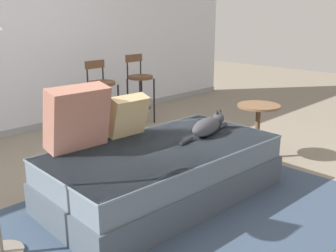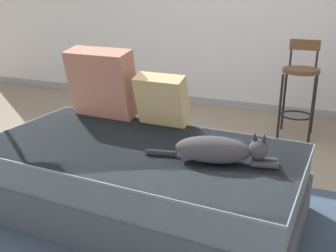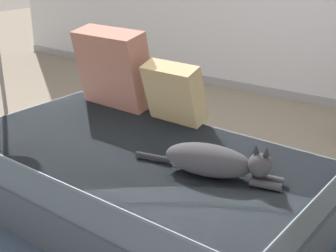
{
  "view_description": "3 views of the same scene",
  "coord_description": "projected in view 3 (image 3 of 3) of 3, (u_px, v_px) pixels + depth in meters",
  "views": [
    {
      "loc": [
        -2.15,
        -2.55,
        1.51
      ],
      "look_at": [
        0.15,
        -0.3,
        0.57
      ],
      "focal_mm": 42.0,
      "sensor_mm": 36.0,
      "label": 1
    },
    {
      "loc": [
        1.04,
        -2.39,
        1.35
      ],
      "look_at": [
        0.15,
        -0.3,
        0.57
      ],
      "focal_mm": 42.0,
      "sensor_mm": 36.0,
      "label": 2
    },
    {
      "loc": [
        1.47,
        -2.16,
        1.47
      ],
      "look_at": [
        0.15,
        -0.3,
        0.57
      ],
      "focal_mm": 50.0,
      "sensor_mm": 36.0,
      "label": 3
    }
  ],
  "objects": [
    {
      "name": "ground_plane",
      "position": [
        176.0,
        191.0,
        2.96
      ],
      "size": [
        16.0,
        16.0,
        0.0
      ],
      "primitive_type": "plane",
      "color": "slate",
      "rests_on": "ground"
    },
    {
      "name": "wall_baseboard_trim",
      "position": [
        302.0,
        97.0,
        4.61
      ],
      "size": [
        8.0,
        0.02,
        0.09
      ],
      "primitive_type": "cube",
      "color": "gray",
      "rests_on": "ground"
    },
    {
      "name": "cat",
      "position": [
        214.0,
        161.0,
        2.15
      ],
      "size": [
        0.74,
        0.25,
        0.19
      ],
      "color": "#333338",
      "rests_on": "couch"
    },
    {
      "name": "throw_pillow_middle",
      "position": [
        174.0,
        93.0,
        2.76
      ],
      "size": [
        0.36,
        0.24,
        0.37
      ],
      "color": "tan",
      "rests_on": "couch"
    },
    {
      "name": "throw_pillow_corner",
      "position": [
        114.0,
        68.0,
        3.01
      ],
      "size": [
        0.5,
        0.29,
        0.52
      ],
      "color": "#936051",
      "rests_on": "couch"
    },
    {
      "name": "couch",
      "position": [
        135.0,
        184.0,
        2.58
      ],
      "size": [
        2.01,
        1.12,
        0.45
      ],
      "color": "#44505B",
      "rests_on": "ground"
    },
    {
      "name": "area_rug",
      "position": [
        100.0,
        245.0,
        2.43
      ],
      "size": [
        2.67,
        2.13,
        0.01
      ],
      "primitive_type": "cube",
      "color": "#334256",
      "rests_on": "ground"
    }
  ]
}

